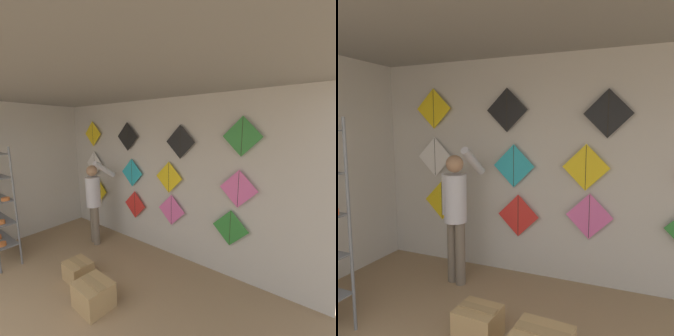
# 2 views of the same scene
# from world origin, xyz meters

# --- Properties ---
(back_panel) EXTENTS (5.75, 0.06, 2.80)m
(back_panel) POSITION_xyz_m (0.00, 3.45, 1.40)
(back_panel) COLOR beige
(back_panel) RESTS_ON ground
(shopkeeper) EXTENTS (0.42, 0.55, 1.70)m
(shopkeeper) POSITION_xyz_m (-1.05, 2.85, 0.96)
(shopkeeper) COLOR #726656
(shopkeeper) RESTS_ON ground
(cardboard_box_spare) EXTENTS (0.40, 0.35, 0.29)m
(cardboard_box_spare) POSITION_xyz_m (-0.30, 1.98, 0.14)
(cardboard_box_spare) COLOR tan
(cardboard_box_spare) RESTS_ON ground
(kite_0) EXTENTS (0.55, 0.01, 0.55)m
(kite_0) POSITION_xyz_m (-1.59, 3.36, 0.89)
(kite_0) COLOR yellow
(kite_1) EXTENTS (0.55, 0.01, 0.55)m
(kite_1) POSITION_xyz_m (-0.43, 3.36, 0.79)
(kite_1) COLOR red
(kite_2) EXTENTS (0.55, 0.01, 0.55)m
(kite_2) POSITION_xyz_m (0.47, 3.36, 0.87)
(kite_2) COLOR pink
(kite_4) EXTENTS (0.55, 0.01, 0.55)m
(kite_4) POSITION_xyz_m (-1.69, 3.36, 1.50)
(kite_4) COLOR white
(kite_5) EXTENTS (0.55, 0.01, 0.55)m
(kite_5) POSITION_xyz_m (-0.50, 3.36, 1.43)
(kite_5) COLOR #28B2C6
(kite_6) EXTENTS (0.55, 0.01, 0.55)m
(kite_6) POSITION_xyz_m (0.41, 3.36, 1.45)
(kite_6) COLOR yellow
(kite_8) EXTENTS (0.55, 0.01, 0.55)m
(kite_8) POSITION_xyz_m (-1.70, 3.36, 2.18)
(kite_8) COLOR yellow
(kite_9) EXTENTS (0.55, 0.01, 0.55)m
(kite_9) POSITION_xyz_m (-0.59, 3.36, 2.14)
(kite_9) COLOR black
(kite_10) EXTENTS (0.55, 0.01, 0.55)m
(kite_10) POSITION_xyz_m (0.64, 3.36, 2.07)
(kite_10) COLOR black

